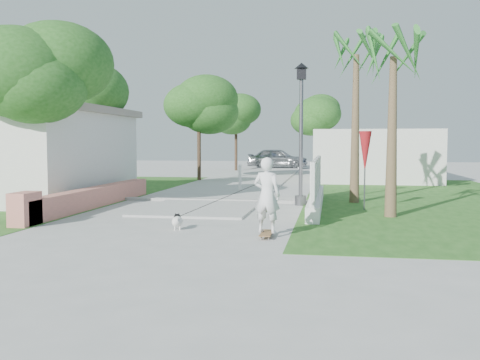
% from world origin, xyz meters
% --- Properties ---
extents(ground, '(90.00, 90.00, 0.00)m').
position_xyz_m(ground, '(0.00, 0.00, 0.00)').
color(ground, '#B7B7B2').
rests_on(ground, ground).
extents(path_strip, '(3.20, 36.00, 0.06)m').
position_xyz_m(path_strip, '(0.00, 20.00, 0.03)').
color(path_strip, '#B7B7B2').
rests_on(path_strip, ground).
extents(curb, '(6.50, 0.25, 0.10)m').
position_xyz_m(curb, '(0.00, 6.00, 0.05)').
color(curb, '#999993').
rests_on(curb, ground).
extents(grass_left, '(8.00, 20.00, 0.01)m').
position_xyz_m(grass_left, '(-7.00, 8.00, 0.01)').
color(grass_left, '#25591C').
rests_on(grass_left, ground).
extents(grass_right, '(8.00, 20.00, 0.01)m').
position_xyz_m(grass_right, '(7.00, 8.00, 0.01)').
color(grass_right, '#25591C').
rests_on(grass_right, ground).
extents(pink_wall, '(0.45, 8.20, 0.80)m').
position_xyz_m(pink_wall, '(-3.30, 3.55, 0.31)').
color(pink_wall, '#E08373').
rests_on(pink_wall, ground).
extents(lattice_fence, '(0.35, 7.00, 1.50)m').
position_xyz_m(lattice_fence, '(3.40, 5.00, 0.54)').
color(lattice_fence, white).
rests_on(lattice_fence, ground).
extents(building_right, '(6.00, 8.00, 2.60)m').
position_xyz_m(building_right, '(6.00, 18.00, 1.30)').
color(building_right, silver).
rests_on(building_right, ground).
extents(street_lamp, '(0.44, 0.44, 4.44)m').
position_xyz_m(street_lamp, '(2.90, 5.50, 2.43)').
color(street_lamp, '#59595E').
rests_on(street_lamp, ground).
extents(bollard, '(0.14, 0.14, 1.09)m').
position_xyz_m(bollard, '(0.20, 10.00, 0.58)').
color(bollard, white).
rests_on(bollard, ground).
extents(patio_umbrella, '(0.36, 0.36, 2.30)m').
position_xyz_m(patio_umbrella, '(4.80, 4.50, 1.69)').
color(patio_umbrella, '#59595E').
rests_on(patio_umbrella, ground).
extents(tree_left_near, '(3.60, 3.60, 5.28)m').
position_xyz_m(tree_left_near, '(-4.48, 2.98, 3.82)').
color(tree_left_near, '#4C3826').
rests_on(tree_left_near, ground).
extents(tree_left_mid, '(3.20, 3.20, 4.85)m').
position_xyz_m(tree_left_mid, '(-5.48, 8.48, 3.50)').
color(tree_left_mid, '#4C3826').
rests_on(tree_left_mid, ground).
extents(tree_path_left, '(3.40, 3.40, 5.23)m').
position_xyz_m(tree_path_left, '(-2.98, 15.98, 3.82)').
color(tree_path_left, '#4C3826').
rests_on(tree_path_left, ground).
extents(tree_path_right, '(3.00, 3.00, 4.79)m').
position_xyz_m(tree_path_right, '(3.22, 19.98, 3.49)').
color(tree_path_right, '#4C3826').
rests_on(tree_path_right, ground).
extents(tree_path_far, '(3.20, 3.20, 5.17)m').
position_xyz_m(tree_path_far, '(-2.78, 25.98, 3.82)').
color(tree_path_far, '#4C3826').
rests_on(tree_path_far, ground).
extents(palm_far, '(1.80, 1.80, 5.30)m').
position_xyz_m(palm_far, '(4.60, 6.50, 4.48)').
color(palm_far, brown).
rests_on(palm_far, ground).
extents(palm_near, '(1.80, 1.80, 4.70)m').
position_xyz_m(palm_near, '(5.40, 3.20, 3.95)').
color(palm_near, brown).
rests_on(palm_near, ground).
extents(skateboarder, '(2.43, 1.23, 1.67)m').
position_xyz_m(skateboarder, '(1.61, -0.02, 0.72)').
color(skateboarder, olive).
rests_on(skateboarder, ground).
extents(dog, '(0.34, 0.51, 0.36)m').
position_xyz_m(dog, '(0.40, 0.30, 0.20)').
color(dog, white).
rests_on(dog, ground).
extents(parked_car, '(4.55, 1.86, 1.55)m').
position_xyz_m(parked_car, '(-0.14, 29.12, 0.77)').
color(parked_car, '#A6AAAE').
rests_on(parked_car, ground).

